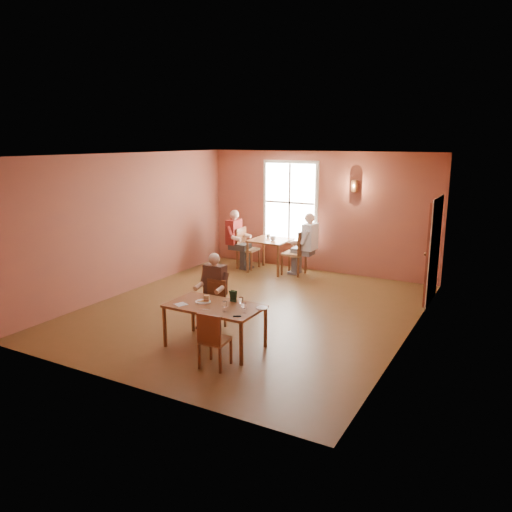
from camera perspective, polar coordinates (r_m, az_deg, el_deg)
The scene contains 30 objects.
ground at distance 9.87m, azimuth -0.56°, elevation -6.18°, with size 6.00×7.00×0.01m, color brown.
wall_back at distance 12.60m, azimuth 7.28°, elevation 4.99°, with size 6.00×0.04×3.00m, color brown.
wall_front at distance 6.73m, azimuth -15.38°, elevation -2.56°, with size 6.00×0.04×3.00m, color brown.
wall_left at distance 11.24m, azimuth -14.07°, elevation 3.71°, with size 0.04×7.00×3.00m, color brown.
wall_right at distance 8.45m, azimuth 17.44°, elevation 0.47°, with size 0.04×7.00×3.00m, color brown.
ceiling at distance 9.32m, azimuth -0.60°, elevation 11.51°, with size 6.00×7.00×0.04m, color white.
window at distance 12.84m, azimuth 3.88°, elevation 6.12°, with size 1.36×0.10×1.96m, color white.
door at distance 10.77m, azimuth 19.46°, elevation 0.51°, with size 0.12×1.04×2.10m, color maroon.
wall_sconce at distance 12.13m, azimuth 11.18°, elevation 7.86°, with size 0.16×0.16×0.28m, color brown.
main_table at distance 8.10m, azimuth -4.71°, elevation -7.98°, with size 1.51×0.85×0.71m, color brown, non-canonical shape.
chair_diner_main at distance 8.84m, azimuth -5.10°, elevation -5.63°, with size 0.38×0.38×0.86m, color brown, non-canonical shape.
diner_main at distance 8.76m, azimuth -5.24°, elevation -4.41°, with size 0.51×0.51×1.27m, color #3D2A1E, non-canonical shape.
chair_empty at distance 7.40m, azimuth -4.72°, elevation -9.44°, with size 0.38×0.38×0.86m, color brown, non-canonical shape.
plate_food at distance 8.13m, azimuth -6.09°, elevation -5.16°, with size 0.25×0.25×0.03m, color silver.
sandwich at distance 8.11m, azimuth -5.67°, elevation -4.95°, with size 0.08×0.08×0.10m, color tan.
goblet_a at distance 7.81m, azimuth -1.71°, elevation -5.28°, with size 0.07×0.07×0.18m, color white, non-canonical shape.
goblet_b at distance 7.55m, azimuth -1.36°, elevation -5.94°, with size 0.07×0.07×0.18m, color white, non-canonical shape.
goblet_c at distance 7.64m, azimuth -3.61°, elevation -5.74°, with size 0.07×0.07×0.18m, color white, non-canonical shape.
menu_stand at distance 8.08m, azimuth -2.62°, elevation -4.62°, with size 0.11×0.06×0.19m, color black.
knife at distance 7.79m, azimuth -5.99°, elevation -6.10°, with size 0.18×0.01×0.00m, color silver.
napkin at distance 8.07m, azimuth -8.59°, elevation -5.48°, with size 0.17×0.17×0.01m, color white.
side_plate at distance 7.80m, azimuth 0.70°, elevation -5.96°, with size 0.18×0.18×0.01m, color silver.
sunglasses at distance 7.46m, azimuth -2.16°, elevation -6.88°, with size 0.12×0.04×0.01m, color black.
second_table at distance 12.63m, azimuth 1.67°, elevation 0.08°, with size 0.93×0.93×0.82m, color brown, non-canonical shape.
chair_diner_white at distance 12.32m, azimuth 4.36°, elevation 0.40°, with size 0.49×0.49×1.11m, color maroon, non-canonical shape.
diner_white at distance 12.27m, azimuth 4.50°, elevation 1.27°, with size 0.60×0.60×1.49m, color white, non-canonical shape.
chair_diner_maroon at distance 12.91m, azimuth -0.90°, elevation 0.88°, with size 0.46×0.46×1.04m, color brown, non-canonical shape.
diner_maroon at distance 12.88m, azimuth -1.02°, elevation 1.80°, with size 0.58×0.58×1.46m, color #58171C, non-canonical shape.
cup_a at distance 12.40m, azimuth 1.96°, elevation 2.01°, with size 0.14×0.14×0.11m, color silver.
cup_b at distance 12.73m, azimuth 1.41°, elevation 2.29°, with size 0.10×0.10×0.10m, color white.
Camera 1 is at (4.57, -8.11, 3.27)m, focal length 35.00 mm.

